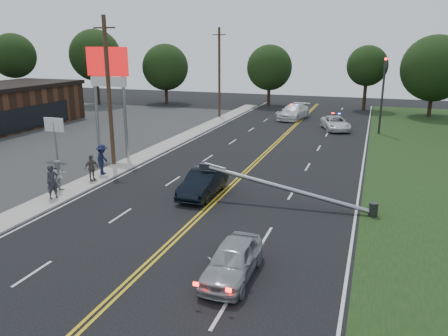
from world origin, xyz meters
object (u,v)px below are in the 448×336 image
at_px(utility_pole_mid, 109,92).
at_px(bystander_d, 91,168).
at_px(traffic_signal, 383,89).
at_px(waiting_sedan, 232,260).
at_px(pylon_sign, 108,76).
at_px(utility_pole_far, 219,73).
at_px(crashed_sedan, 203,183).
at_px(bystander_c, 102,159).
at_px(bystander_b, 59,176).
at_px(emergency_a, 335,123).
at_px(small_sign, 54,128).
at_px(bystander_a, 52,182).
at_px(emergency_b, 294,112).
at_px(fallen_streetlight, 294,190).

height_order(utility_pole_mid, bystander_d, utility_pole_mid).
bearing_deg(traffic_signal, waiting_sedan, -99.41).
height_order(pylon_sign, traffic_signal, pylon_sign).
bearing_deg(utility_pole_far, crashed_sedan, -72.29).
distance_m(utility_pole_mid, bystander_c, 4.73).
bearing_deg(traffic_signal, pylon_sign, -139.61).
xyz_separation_m(pylon_sign, utility_pole_mid, (1.30, -2.00, -0.91)).
height_order(crashed_sedan, bystander_b, bystander_b).
distance_m(utility_pole_mid, emergency_a, 23.33).
distance_m(pylon_sign, crashed_sedan, 12.33).
bearing_deg(bystander_d, bystander_b, -173.00).
height_order(small_sign, utility_pole_far, utility_pole_far).
bearing_deg(bystander_b, emergency_a, -26.22).
relative_size(pylon_sign, emergency_a, 1.67).
xyz_separation_m(emergency_a, bystander_a, (-12.50, -25.81, 0.39)).
bearing_deg(waiting_sedan, traffic_signal, 79.91).
relative_size(crashed_sedan, bystander_a, 2.37).
bearing_deg(utility_pole_far, emergency_b, 11.62).
distance_m(utility_pole_mid, waiting_sedan, 17.80).
distance_m(small_sign, bystander_a, 9.29).
distance_m(utility_pole_far, emergency_b, 9.48).
distance_m(fallen_streetlight, bystander_d, 12.44).
distance_m(utility_pole_far, bystander_a, 29.52).
bearing_deg(utility_pole_mid, utility_pole_far, 90.00).
xyz_separation_m(fallen_streetlight, bystander_b, (-12.96, -2.09, 0.10)).
xyz_separation_m(fallen_streetlight, waiting_sedan, (-0.83, -7.81, -0.25)).
distance_m(traffic_signal, emergency_b, 11.35).
xyz_separation_m(small_sign, bystander_a, (5.70, -7.23, -1.28)).
bearing_deg(small_sign, emergency_b, 61.08).
xyz_separation_m(small_sign, bystander_d, (5.75, -3.85, -1.40)).
distance_m(emergency_a, bystander_a, 28.68).
relative_size(traffic_signal, utility_pole_mid, 0.70).
height_order(utility_pole_far, bystander_b, utility_pole_far).
bearing_deg(small_sign, crashed_sedan, -16.17).
bearing_deg(bystander_b, utility_pole_far, 2.39).
distance_m(traffic_signal, waiting_sedan, 30.42).
bearing_deg(bystander_a, bystander_d, 20.41).
bearing_deg(waiting_sedan, crashed_sedan, 117.64).
bearing_deg(waiting_sedan, fallen_streetlight, 83.28).
bearing_deg(bystander_d, crashed_sedan, -69.20).
bearing_deg(crashed_sedan, bystander_d, -179.17).
bearing_deg(bystander_b, fallen_streetlight, -79.33).
xyz_separation_m(waiting_sedan, emergency_b, (-4.26, 35.51, 0.16)).
bearing_deg(emergency_b, emergency_a, -35.43).
relative_size(traffic_signal, bystander_a, 3.79).
bearing_deg(utility_pole_mid, bystander_d, -76.14).
distance_m(fallen_streetlight, crashed_sedan, 5.16).
height_order(pylon_sign, waiting_sedan, pylon_sign).
height_order(utility_pole_mid, bystander_a, utility_pole_mid).
relative_size(utility_pole_mid, bystander_c, 5.14).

